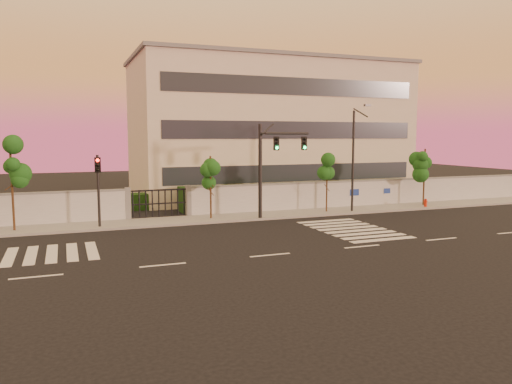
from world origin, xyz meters
The scene contains 14 objects.
ground centered at (0.00, 0.00, 0.00)m, with size 120.00×120.00×0.00m, color black.
sidewalk centered at (0.00, 10.50, 0.07)m, with size 60.00×3.00×0.15m, color gray.
perimeter_wall centered at (0.10, 12.00, 1.07)m, with size 60.00×0.36×2.20m.
hedge_row centered at (1.17, 14.74, 0.82)m, with size 41.00×4.25×1.80m.
institutional_building centered at (9.00, 21.99, 6.16)m, with size 24.40×12.40×12.25m.
road_markings centered at (-1.58, 3.76, 0.01)m, with size 57.00×7.62×0.02m.
street_tree_c centered at (-11.57, 10.35, 3.94)m, with size 1.60×1.27×5.36m.
street_tree_d centered at (0.12, 10.32, 3.12)m, with size 1.47×1.17×4.23m.
street_tree_e centered at (8.64, 10.14, 3.14)m, with size 1.32×1.05×4.26m.
street_tree_f centered at (17.40, 10.42, 3.34)m, with size 1.59×1.27×4.53m.
traffic_signal_main centered at (3.96, 9.24, 3.98)m, with size 3.91×1.40×6.30m.
traffic_signal_secondary centered at (-6.94, 9.77, 2.80)m, with size 0.34×0.34×4.42m.
streetlight_east centered at (10.45, 9.52, 4.13)m, with size 0.46×1.84×7.65m.
fire_hydrant centered at (16.85, 9.51, 0.39)m, with size 0.31×0.29×0.78m.
Camera 1 is at (-8.81, -20.97, 5.54)m, focal length 35.00 mm.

